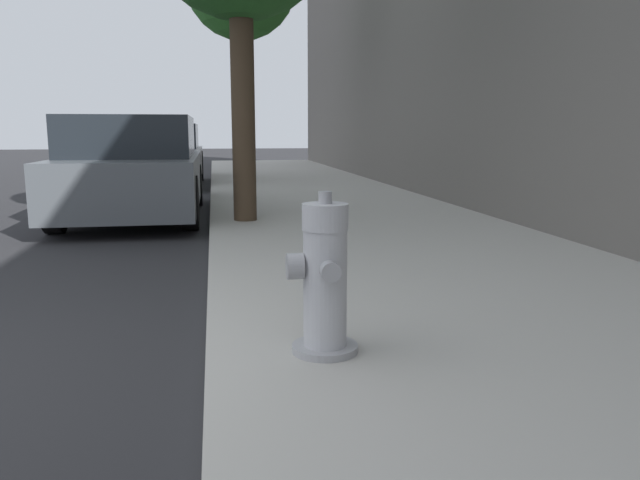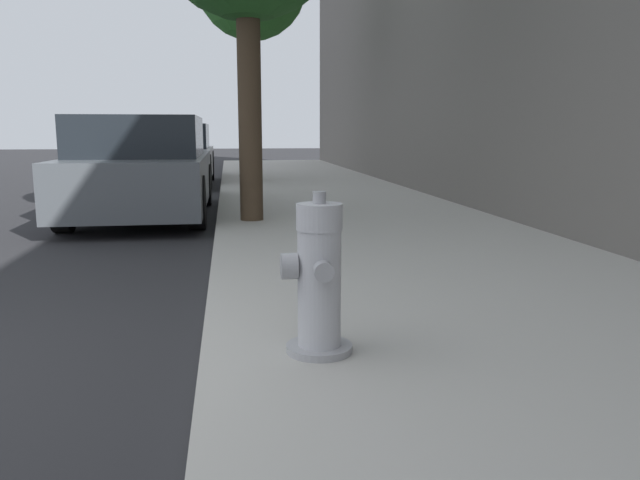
% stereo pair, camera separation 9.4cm
% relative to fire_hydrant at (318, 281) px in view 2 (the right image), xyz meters
% --- Properties ---
extents(sidewalk_slab, '(3.48, 40.00, 0.14)m').
position_rel_fire_hydrant_xyz_m(sidewalk_slab, '(1.17, -0.11, -0.42)').
color(sidewalk_slab, '#A8A59E').
rests_on(sidewalk_slab, ground_plane).
extents(fire_hydrant, '(0.34, 0.34, 0.78)m').
position_rel_fire_hydrant_xyz_m(fire_hydrant, '(0.00, 0.00, 0.00)').
color(fire_hydrant, '#97979C').
rests_on(fire_hydrant, sidewalk_slab).
extents(parked_car_near, '(1.76, 4.09, 1.38)m').
position_rel_fire_hydrant_xyz_m(parked_car_near, '(-1.58, 6.04, 0.18)').
color(parked_car_near, '#4C5156').
rests_on(parked_car_near, ground_plane).
extents(parked_car_mid, '(1.72, 3.81, 1.34)m').
position_rel_fire_hydrant_xyz_m(parked_car_mid, '(-1.62, 11.28, 0.17)').
color(parked_car_mid, '#B7B7BC').
rests_on(parked_car_mid, ground_plane).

